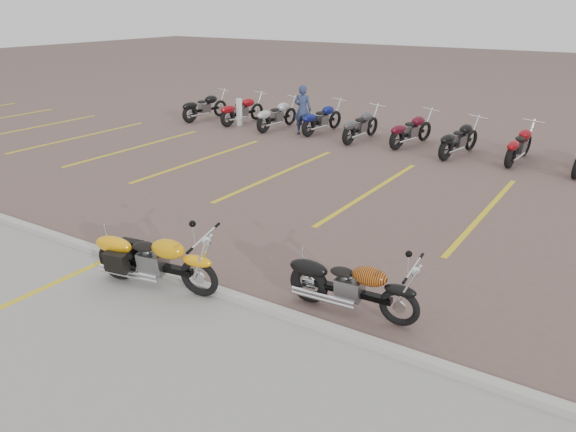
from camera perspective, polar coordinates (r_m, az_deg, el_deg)
name	(u,v)px	position (r m, az deg, el deg)	size (l,w,h in m)	color
ground	(280,249)	(10.47, -0.84, -3.33)	(100.00, 100.00, 0.00)	brown
concrete_apron	(78,374)	(7.64, -20.58, -14.82)	(60.00, 5.00, 0.01)	#9E9B93
curb	(210,289)	(9.02, -7.97, -7.35)	(60.00, 0.18, 0.12)	#ADAAA3
parking_stripes	(371,191)	(13.75, 8.45, 2.48)	(38.00, 5.50, 0.01)	gold
yellow_cruiser	(155,261)	(9.17, -13.39, -4.46)	(2.22, 0.53, 0.92)	black
flame_cruiser	(350,287)	(8.28, 6.31, -7.20)	(2.04, 0.33, 0.84)	black
person_a	(303,110)	(19.52, 1.49, 10.73)	(0.61, 0.40, 1.68)	navy
bollard	(239,112)	(21.03, -4.98, 10.46)	(0.15, 0.15, 1.00)	white
bg_bike_row	(490,139)	(17.51, 19.79, 7.34)	(22.32, 2.06, 1.10)	black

